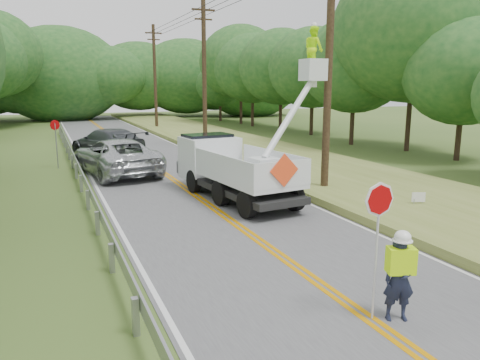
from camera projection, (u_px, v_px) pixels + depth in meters
name	position (u px, v px, depth m)	size (l,w,h in m)	color
ground	(363.00, 316.00, 8.74)	(140.00, 140.00, 0.00)	#3B5522
road	(173.00, 179.00, 21.36)	(7.20, 96.00, 0.03)	#4E4D50
guardrail	(79.00, 171.00, 20.53)	(0.18, 48.00, 0.77)	#93949A
utility_poles	(245.00, 67.00, 24.93)	(1.60, 43.30, 10.00)	black
tall_grass_verge	(305.00, 166.00, 24.05)	(7.00, 96.00, 0.30)	olive
treeline_right	(327.00, 60.00, 36.65)	(11.45, 53.41, 12.42)	#332319
treeline_horizon	(88.00, 76.00, 58.46)	(57.68, 15.14, 12.01)	#1A4B1E
flagger	(399.00, 272.00, 8.39)	(1.06, 0.56, 2.61)	#191E33
bucket_truck	(232.00, 158.00, 18.14)	(4.86, 6.73, 6.46)	black
suv_silver	(116.00, 156.00, 22.42)	(2.90, 6.30, 1.75)	silver
suv_darkgrey	(108.00, 143.00, 27.77)	(2.45, 6.02, 1.75)	#3B4044
stop_sign_permanent	(56.00, 136.00, 23.92)	(0.49, 0.28, 2.55)	#93949A
yard_sign	(418.00, 198.00, 15.84)	(0.45, 0.19, 0.68)	white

